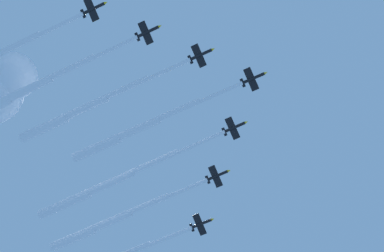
% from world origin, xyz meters
% --- Properties ---
extents(jet_lead, '(77.29, 10.76, 4.49)m').
position_xyz_m(jet_lead, '(-20.07, -6.34, 216.08)').
color(jet_lead, black).
extents(jet_port_inner, '(88.18, 12.69, 4.51)m').
position_xyz_m(jet_port_inner, '(-39.66, 10.70, 218.90)').
color(jet_port_inner, black).
extents(jet_starboard_inner, '(78.50, 11.47, 4.53)m').
position_xyz_m(jet_starboard_inner, '(-35.22, -20.00, 218.18)').
color(jet_starboard_inner, black).
extents(jet_port_mid, '(77.22, 11.39, 4.52)m').
position_xyz_m(jet_port_mid, '(-45.06, 25.65, 218.85)').
color(jet_port_mid, black).
extents(jet_starboard_mid, '(81.02, 12.12, 4.55)m').
position_xyz_m(jet_starboard_mid, '(-51.25, -33.69, 218.61)').
color(jet_starboard_mid, black).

